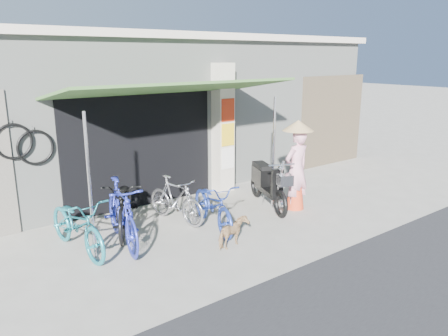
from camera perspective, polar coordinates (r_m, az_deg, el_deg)
ground at (r=8.33m, az=5.32°, el=-7.84°), size 80.00×80.00×0.00m
bicycle_shop at (r=12.02m, az=-11.24°, el=7.90°), size 12.30×5.30×3.66m
shop_pillar at (r=10.27m, az=-0.22°, el=5.19°), size 0.42×0.44×3.00m
awning at (r=8.49m, az=-6.45°, el=10.06°), size 4.60×1.88×2.72m
neighbour_right at (r=13.28m, az=13.92°, el=6.03°), size 2.60×0.06×2.60m
bike_teal at (r=7.56m, az=-18.62°, el=-6.99°), size 0.82×1.91×0.97m
bike_blue at (r=7.59m, az=-13.19°, el=-5.86°), size 0.86×1.95×1.13m
bike_black at (r=8.22m, az=-12.83°, el=-4.67°), size 1.52×2.03×1.02m
bike_silver at (r=8.52m, az=-6.35°, el=-4.10°), size 0.71×1.56×0.91m
bike_navy at (r=8.15m, az=-1.43°, el=-4.84°), size 0.99×1.84×0.92m
street_dog at (r=7.45m, az=1.21°, el=-8.44°), size 0.65×0.41×0.51m
moped at (r=9.38m, az=5.66°, el=-2.04°), size 0.89×1.87×1.10m
nun at (r=9.20m, az=9.45°, el=0.25°), size 0.64×0.64×1.89m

